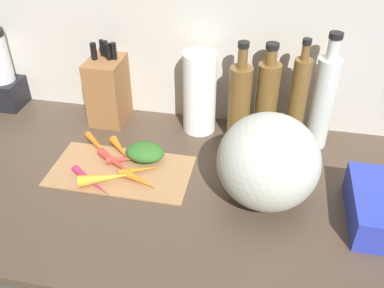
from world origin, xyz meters
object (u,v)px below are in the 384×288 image
(carrot_4, at_px, (92,181))
(carrot_7, at_px, (140,170))
(carrot_1, at_px, (120,148))
(carrot_3, at_px, (141,181))
(bottle_1, at_px, (267,98))
(bottle_3, at_px, (323,101))
(bottle_0, at_px, (239,101))
(cutting_board, at_px, (121,170))
(winter_squash, at_px, (268,162))
(bottle_2, at_px, (297,101))
(carrot_5, at_px, (106,178))
(paper_towel_roll, at_px, (199,93))
(carrot_0, at_px, (118,164))
(carrot_2, at_px, (124,159))
(blender_appliance, at_px, (1,75))
(carrot_6, at_px, (99,147))
(knife_block, at_px, (109,89))

(carrot_4, relative_size, carrot_7, 1.38)
(carrot_1, xyz_separation_m, carrot_3, (0.11, -0.14, -0.00))
(bottle_1, height_order, bottle_3, bottle_3)
(carrot_1, distance_m, bottle_0, 0.41)
(cutting_board, bearing_deg, bottle_3, 24.55)
(winter_squash, relative_size, bottle_2, 0.76)
(carrot_5, distance_m, paper_towel_roll, 0.42)
(cutting_board, distance_m, carrot_0, 0.02)
(carrot_0, bearing_deg, bottle_0, 36.65)
(carrot_1, bearing_deg, carrot_2, -57.02)
(blender_appliance, height_order, bottle_3, bottle_3)
(blender_appliance, bearing_deg, winter_squash, -18.89)
(carrot_3, height_order, bottle_1, bottle_1)
(carrot_6, relative_size, winter_squash, 0.65)
(carrot_3, xyz_separation_m, carrot_7, (-0.02, 0.05, -0.00))
(winter_squash, bearing_deg, knife_block, 150.14)
(paper_towel_roll, bearing_deg, carrot_7, -114.19)
(carrot_2, distance_m, carrot_5, 0.10)
(carrot_3, xyz_separation_m, paper_towel_roll, (0.11, 0.33, 0.12))
(carrot_2, xyz_separation_m, knife_block, (-0.13, 0.25, 0.10))
(paper_towel_roll, distance_m, bottle_0, 0.14)
(carrot_7, height_order, paper_towel_roll, paper_towel_roll)
(cutting_board, bearing_deg, carrot_6, 140.53)
(bottle_3, bearing_deg, paper_towel_roll, 177.61)
(carrot_7, bearing_deg, paper_towel_roll, 65.81)
(carrot_2, bearing_deg, knife_block, 117.79)
(carrot_0, relative_size, carrot_5, 1.14)
(cutting_board, height_order, bottle_2, bottle_2)
(winter_squash, bearing_deg, cutting_board, 175.38)
(carrot_3, distance_m, bottle_1, 0.48)
(carrot_0, relative_size, carrot_7, 1.41)
(carrot_2, bearing_deg, carrot_3, -48.15)
(carrot_0, distance_m, bottle_0, 0.43)
(carrot_1, bearing_deg, carrot_4, -99.29)
(bottle_2, bearing_deg, carrot_6, -163.56)
(carrot_7, distance_m, bottle_3, 0.59)
(carrot_2, height_order, paper_towel_roll, paper_towel_roll)
(bottle_0, distance_m, bottle_1, 0.09)
(carrot_5, relative_size, bottle_0, 0.47)
(carrot_6, bearing_deg, winter_squash, -12.38)
(carrot_6, bearing_deg, carrot_1, 3.17)
(carrot_0, bearing_deg, bottle_1, 33.95)
(carrot_0, distance_m, paper_towel_roll, 0.35)
(bottle_1, bearing_deg, carrot_5, -140.25)
(carrot_7, bearing_deg, winter_squash, -5.09)
(carrot_3, height_order, knife_block, knife_block)
(blender_appliance, relative_size, bottle_0, 0.87)
(carrot_3, bearing_deg, carrot_1, 128.92)
(carrot_2, bearing_deg, blender_appliance, 154.25)
(carrot_6, height_order, bottle_3, bottle_3)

